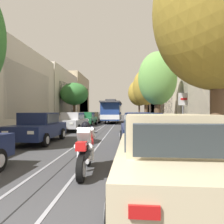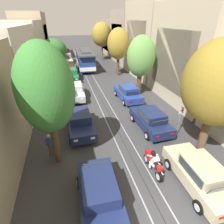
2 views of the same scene
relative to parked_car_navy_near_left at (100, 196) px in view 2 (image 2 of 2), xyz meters
The scene contains 25 objects.
ground_plane 16.96m from the parked_car_navy_near_left, 81.35° to the left, with size 160.00×160.00×0.00m, color #38383A.
trolley_track_rails 19.67m from the parked_car_navy_near_left, 82.56° to the left, with size 1.14×55.47×0.01m.
building_facade_left 21.90m from the parked_car_navy_near_left, 108.05° to the left, with size 5.88×47.17×8.93m.
building_facade_right 22.79m from the parked_car_navy_near_left, 59.04° to the left, with size 5.86×47.17×10.07m.
parked_car_navy_near_left is the anchor object (origin of this frame).
parked_car_navy_second_left 6.56m from the parked_car_navy_near_left, 91.79° to the left, with size 2.05×4.38×1.58m.
parked_car_silver_mid_left 13.13m from the parked_car_navy_near_left, 90.35° to the left, with size 2.10×4.41×1.58m.
parked_car_green_fourth_left 19.78m from the parked_car_navy_near_left, 90.28° to the left, with size 2.09×4.40×1.58m.
parked_car_beige_fifth_left 25.53m from the parked_car_navy_near_left, 90.41° to the left, with size 2.15×4.42×1.58m.
parked_car_grey_sixth_left 31.97m from the parked_car_navy_near_left, 90.39° to the left, with size 2.05×4.38×1.58m.
parked_car_brown_far_left 39.12m from the parked_car_navy_near_left, 90.35° to the left, with size 2.14×4.42×1.58m.
parked_car_beige_near_right 5.13m from the parked_car_navy_near_left, ahead, with size 2.08×4.40×1.58m.
parked_car_navy_second_right 7.53m from the parked_car_navy_near_left, 47.10° to the left, with size 2.10×4.40×1.58m.
parked_car_blue_mid_right 12.44m from the parked_car_navy_near_left, 64.89° to the left, with size 2.11×4.41×1.58m.
street_tree_kerb_left_near 5.58m from the parked_car_navy_near_left, 117.36° to the left, with size 2.86×2.94×6.99m.
street_tree_kerb_left_second 22.29m from the parked_car_navy_near_left, 95.57° to the left, with size 3.61×3.17×5.38m.
street_tree_kerb_right_near 8.35m from the parked_car_navy_near_left, 16.91° to the left, with size 3.86×4.08×7.05m.
street_tree_kerb_right_second 14.54m from the parked_car_navy_near_left, 60.58° to the left, with size 3.04×2.46×6.38m.
street_tree_kerb_right_mid 21.94m from the parked_car_navy_near_left, 71.37° to the left, with size 3.16×3.09×6.72m.
street_tree_kerb_right_fourth 32.91m from the parked_car_navy_near_left, 77.77° to the left, with size 3.90×3.59×7.24m.
cable_car_trolley 25.39m from the parked_car_navy_near_left, 84.24° to the left, with size 2.73×9.16×3.28m.
motorcycle_with_rider 3.58m from the parked_car_navy_near_left, 22.66° to the left, with size 0.56×1.99×1.37m.
pedestrian_on_left_pavement 4.86m from the parked_car_navy_near_left, 118.27° to the left, with size 0.55×0.42×1.59m.
fire_hydrant 9.62m from the parked_car_navy_near_left, 46.65° to the left, with size 0.40×0.22×0.84m.
street_sign_post 7.79m from the parked_car_navy_near_left, 31.62° to the left, with size 0.36×0.08×2.42m.
Camera 2 is at (-3.34, -2.83, 7.75)m, focal length 28.07 mm.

